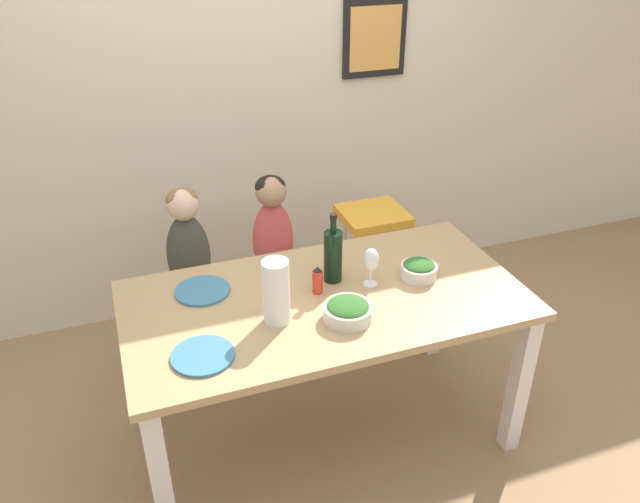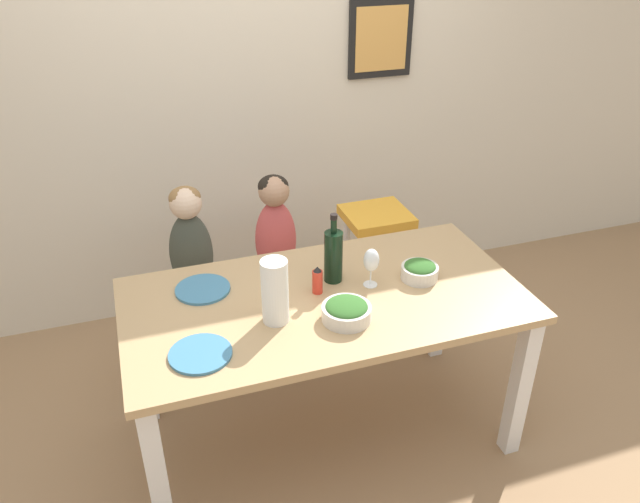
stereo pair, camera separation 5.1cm
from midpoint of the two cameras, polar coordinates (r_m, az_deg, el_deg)
name	(u,v)px [view 2 (the right image)]	position (r m, az deg, el deg)	size (l,w,h in m)	color
ground_plane	(324,431)	(3.05, 0.90, -16.08)	(14.00, 14.00, 0.00)	#9E7A56
wall_back	(247,76)	(3.48, -6.28, 15.63)	(10.00, 0.09, 2.70)	beige
dining_table	(325,317)	(2.62, 1.01, -6.04)	(1.64, 0.84, 0.76)	tan
chair_far_left	(197,302)	(3.24, -10.71, -4.59)	(0.39, 0.37, 0.46)	silver
chair_far_center	(278,288)	(3.31, -3.44, -3.34)	(0.39, 0.37, 0.46)	silver
chair_right_highchair	(375,242)	(3.37, 5.51, 0.91)	(0.34, 0.31, 0.75)	silver
person_child_left	(190,238)	(3.05, -11.36, 1.19)	(0.21, 0.16, 0.56)	#3D4238
person_child_center	(275,225)	(3.12, -3.65, 2.40)	(0.21, 0.16, 0.56)	#C64C4C
wine_bottle	(333,255)	(2.61, 1.80, -0.32)	(0.08, 0.08, 0.31)	black
paper_towel_roll	(275,291)	(2.36, -3.52, -3.67)	(0.10, 0.10, 0.27)	white
wine_glass_near	(371,261)	(2.59, 5.29, -0.88)	(0.07, 0.07, 0.17)	white
salad_bowl_large	(347,311)	(2.41, 3.05, -5.44)	(0.19, 0.19, 0.08)	silver
salad_bowl_small	(420,270)	(2.70, 9.64, -1.72)	(0.16, 0.16, 0.08)	silver
dinner_plate_front_left	(200,354)	(2.29, -10.24, -9.20)	(0.23, 0.23, 0.01)	teal
dinner_plate_back_left	(203,289)	(2.64, -10.13, -3.41)	(0.23, 0.23, 0.01)	teal
condiment_bottle_hot_sauce	(317,280)	(2.56, 0.34, -2.65)	(0.04, 0.04, 0.12)	red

